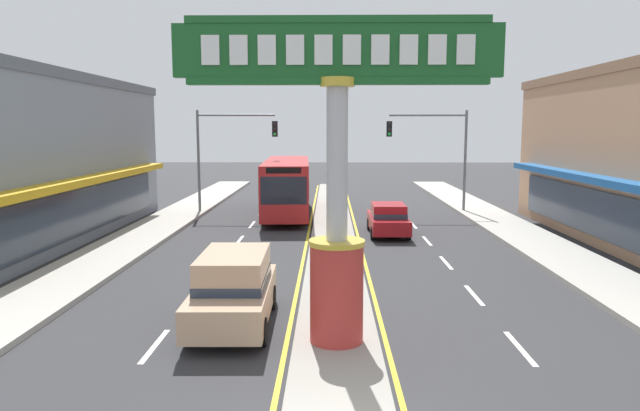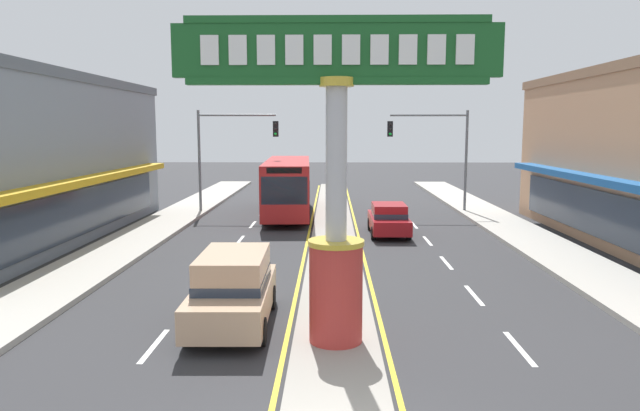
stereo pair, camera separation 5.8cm
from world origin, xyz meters
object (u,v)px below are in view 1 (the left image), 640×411
at_px(traffic_light_left_side, 227,143).
at_px(sedan_near_left_lane, 388,219).
at_px(traffic_light_right_side, 436,143).
at_px(district_sign, 337,187).
at_px(suv_far_right_lane, 234,288).
at_px(bus_near_right_lane, 287,184).

xyz_separation_m(traffic_light_left_side, sedan_near_left_lane, (8.93, -6.93, -3.46)).
height_order(traffic_light_right_side, sedan_near_left_lane, traffic_light_right_side).
xyz_separation_m(district_sign, suv_far_right_lane, (-2.67, 1.51, -2.83)).
bearing_deg(district_sign, suv_far_right_lane, 150.57).
bearing_deg(sedan_near_left_lane, suv_far_right_lane, -112.13).
xyz_separation_m(traffic_light_right_side, suv_far_right_lane, (-8.93, -20.56, -3.26)).
bearing_deg(bus_near_right_lane, traffic_light_left_side, 171.61).
relative_size(district_sign, traffic_light_right_side, 1.20).
relative_size(traffic_light_left_side, traffic_light_right_side, 1.00).
distance_m(district_sign, sedan_near_left_lane, 15.19).
bearing_deg(traffic_light_left_side, suv_far_right_lane, -79.87).
distance_m(district_sign, bus_near_right_lane, 21.30).
height_order(district_sign, sedan_near_left_lane, district_sign).
height_order(traffic_light_left_side, bus_near_right_lane, traffic_light_left_side).
height_order(traffic_light_right_side, bus_near_right_lane, traffic_light_right_side).
bearing_deg(district_sign, traffic_light_left_side, 106.17).
xyz_separation_m(bus_near_right_lane, suv_far_right_lane, (-0.00, -19.54, -0.88)).
bearing_deg(traffic_light_right_side, sedan_near_left_lane, -115.81).
xyz_separation_m(traffic_light_right_side, bus_near_right_lane, (-8.93, -1.02, -2.38)).
bearing_deg(traffic_light_left_side, bus_near_right_lane, -8.39).
xyz_separation_m(traffic_light_left_side, bus_near_right_lane, (3.59, -0.53, -2.38)).
relative_size(district_sign, bus_near_right_lane, 0.66).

